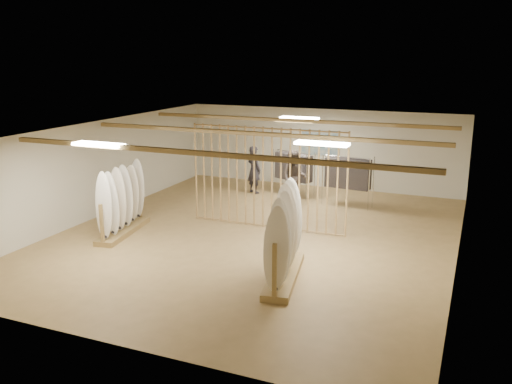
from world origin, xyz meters
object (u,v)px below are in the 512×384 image
at_px(shopper_b, 294,174).
at_px(clothing_rack_a, 293,167).
at_px(rack_left, 122,211).
at_px(shopper_a, 254,166).
at_px(rack_right, 284,248).
at_px(clothing_rack_b, 348,174).

bearing_deg(shopper_b, clothing_rack_a, 110.50).
xyz_separation_m(clothing_rack_a, shopper_b, (0.32, -0.86, -0.04)).
distance_m(rack_left, shopper_a, 5.62).
xyz_separation_m(rack_left, shopper_a, (1.53, 5.40, 0.30)).
distance_m(rack_right, clothing_rack_b, 6.14).
relative_size(clothing_rack_b, shopper_a, 0.87).
bearing_deg(rack_right, shopper_b, 96.12).
bearing_deg(shopper_a, clothing_rack_a, -150.67).
xyz_separation_m(rack_left, clothing_rack_b, (4.90, 4.94, 0.42)).
height_order(rack_right, shopper_a, rack_right).
relative_size(rack_left, shopper_b, 1.20).
bearing_deg(shopper_a, clothing_rack_b, -160.29).
bearing_deg(shopper_b, rack_left, -125.17).
height_order(clothing_rack_a, clothing_rack_b, clothing_rack_b).
xyz_separation_m(rack_left, shopper_b, (3.26, 4.59, 0.35)).
height_order(clothing_rack_a, shopper_b, shopper_b).
height_order(shopper_a, shopper_b, shopper_b).
height_order(clothing_rack_b, shopper_a, shopper_a).
distance_m(rack_right, shopper_a, 7.45).
xyz_separation_m(rack_right, shopper_a, (-3.47, 6.59, 0.24)).
xyz_separation_m(shopper_a, shopper_b, (1.73, -0.81, 0.05)).
height_order(rack_left, shopper_b, shopper_b).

